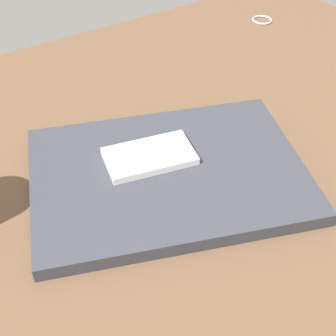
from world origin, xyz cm
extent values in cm
cube|color=brown|center=(0.00, 0.00, 1.50)|extent=(120.00, 80.00, 3.00)
cube|color=#33353D|center=(-3.07, 2.82, 3.93)|extent=(39.74, 33.57, 1.86)
cube|color=silver|center=(-2.07, -0.25, 5.34)|extent=(12.22, 8.51, 0.97)
cube|color=white|center=(-2.07, -0.25, 5.89)|extent=(7.79, 6.26, 0.14)
torus|color=silver|center=(-42.90, -25.86, 3.18)|extent=(3.89, 3.89, 0.36)
camera|label=1|loc=(20.53, 40.47, 45.23)|focal=51.61mm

